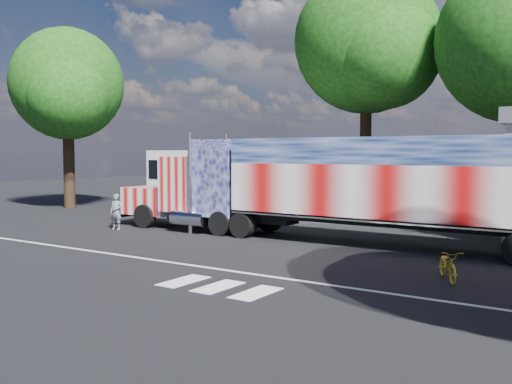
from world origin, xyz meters
The scene contains 8 objects.
ground centered at (0.00, 0.00, 0.00)m, with size 100.00×100.00×0.00m, color black.
lane_markings centered at (1.71, -3.77, 0.01)m, with size 30.00×2.67×0.01m.
semi_truck centered at (3.28, 3.76, 2.26)m, with size 20.63×3.26×4.40m.
coach_bus centered at (-5.81, 10.28, 1.89)m, with size 12.54×2.92×3.65m.
woman centered at (-6.72, 1.50, 0.82)m, with size 0.60×0.39×1.65m, color slate.
bicycle centered at (8.84, -0.70, 0.43)m, with size 0.57×1.65×0.87m, color gold.
tree_w_a centered at (-16.72, 6.86, 7.76)m, with size 7.33×6.98×11.31m.
tree_n_mid centered at (-0.76, 16.53, 10.26)m, with size 9.28×8.84×14.75m.
Camera 1 is at (13.04, -16.57, 3.54)m, focal length 40.00 mm.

